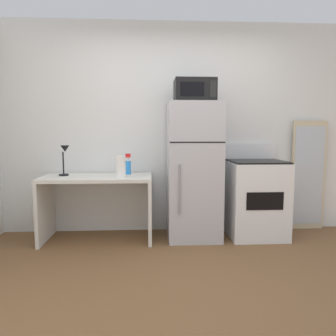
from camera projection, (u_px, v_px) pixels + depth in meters
name	position (u px, v px, depth m)	size (l,w,h in m)	color
ground_plane	(190.00, 293.00, 2.48)	(12.00, 12.00, 0.00)	brown
wall_back_white	(174.00, 129.00, 4.02)	(5.00, 0.10, 2.60)	silver
desk	(98.00, 195.00, 3.68)	(1.25, 0.62, 0.75)	silver
desk_lamp	(65.00, 155.00, 3.66)	(0.14, 0.12, 0.35)	black
paper_towel_roll	(121.00, 167.00, 3.54)	(0.11, 0.11, 0.24)	white
spray_bottle	(128.00, 166.00, 3.80)	(0.06, 0.06, 0.25)	#2D8CEA
refrigerator	(194.00, 171.00, 3.73)	(0.61, 0.61, 1.59)	#B7B7BC
microwave	(195.00, 91.00, 3.61)	(0.46, 0.35, 0.26)	black
oven_range	(256.00, 198.00, 3.81)	(0.65, 0.61, 1.10)	white
leaning_mirror	(308.00, 175.00, 4.08)	(0.44, 0.03, 1.40)	#C6B793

